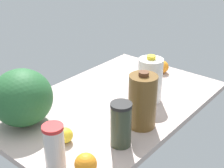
% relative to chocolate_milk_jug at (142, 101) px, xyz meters
% --- Properties ---
extents(countertop, '(1.20, 0.76, 0.03)m').
position_rel_chocolate_milk_jug_xyz_m(countertop, '(0.09, 0.25, -0.14)').
color(countertop, '#B7A29B').
rests_on(countertop, ground).
extents(chocolate_milk_jug, '(0.13, 0.13, 0.27)m').
position_rel_chocolate_milk_jug_xyz_m(chocolate_milk_jug, '(0.00, 0.00, 0.00)').
color(chocolate_milk_jug, brown).
rests_on(chocolate_milk_jug, countertop).
extents(tumbler_cup, '(0.08, 0.08, 0.18)m').
position_rel_chocolate_milk_jug_xyz_m(tumbler_cup, '(-0.43, 0.09, -0.04)').
color(tumbler_cup, silver).
rests_on(tumbler_cup, countertop).
extents(watermelon, '(0.27, 0.27, 0.26)m').
position_rel_chocolate_milk_jug_xyz_m(watermelon, '(-0.32, 0.43, 0.00)').
color(watermelon, '#275F31').
rests_on(watermelon, countertop).
extents(milk_jug, '(0.13, 0.13, 0.25)m').
position_rel_chocolate_milk_jug_xyz_m(milk_jug, '(0.23, 0.11, -0.01)').
color(milk_jug, white).
rests_on(milk_jug, countertop).
extents(shaker_bottle, '(0.09, 0.09, 0.19)m').
position_rel_chocolate_milk_jug_xyz_m(shaker_bottle, '(-0.17, -0.02, -0.03)').
color(shaker_bottle, '#343D2B').
rests_on(shaker_bottle, countertop).
extents(orange_by_jug, '(0.08, 0.08, 0.08)m').
position_rel_chocolate_milk_jug_xyz_m(orange_by_jug, '(-0.39, -0.03, -0.08)').
color(orange_by_jug, orange).
rests_on(orange_by_jug, countertop).
extents(orange_loose, '(0.08, 0.08, 0.08)m').
position_rel_chocolate_milk_jug_xyz_m(orange_loose, '(0.57, 0.24, -0.09)').
color(orange_loose, orange).
rests_on(orange_loose, countertop).
extents(lemon_beside_bowl, '(0.07, 0.07, 0.07)m').
position_rel_chocolate_milk_jug_xyz_m(lemon_beside_bowl, '(-0.31, 0.17, -0.09)').
color(lemon_beside_bowl, yellow).
rests_on(lemon_beside_bowl, countertop).
extents(lime_near_front, '(0.05, 0.05, 0.05)m').
position_rel_chocolate_milk_jug_xyz_m(lime_near_front, '(0.47, 0.32, -0.10)').
color(lime_near_front, '#63B23F').
rests_on(lime_near_front, countertop).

